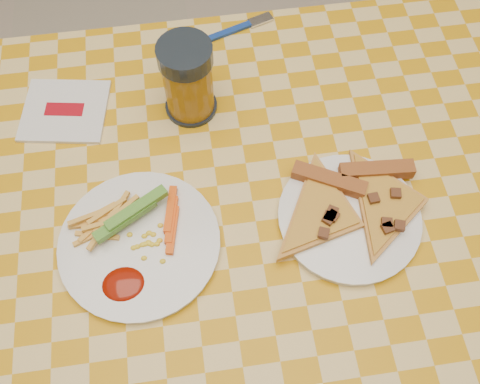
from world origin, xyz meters
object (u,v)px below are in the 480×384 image
(table, at_px, (224,244))
(plate_left, at_px, (140,244))
(plate_right, at_px, (349,218))
(drink_glass, at_px, (188,80))

(table, height_order, plate_left, plate_left)
(plate_left, xyz_separation_m, plate_right, (0.32, -0.00, 0.00))
(plate_right, relative_size, drink_glass, 1.48)
(plate_right, bearing_deg, table, 174.78)
(plate_left, bearing_deg, table, 6.89)
(plate_right, xyz_separation_m, drink_glass, (-0.22, 0.25, 0.06))
(table, relative_size, plate_right, 5.99)
(table, distance_m, plate_left, 0.15)
(table, distance_m, drink_glass, 0.27)
(drink_glass, bearing_deg, plate_left, -112.45)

